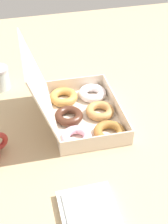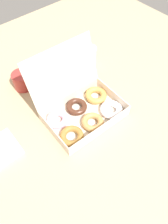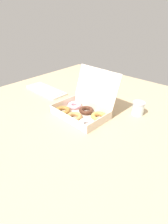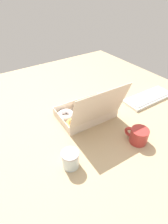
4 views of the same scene
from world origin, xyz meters
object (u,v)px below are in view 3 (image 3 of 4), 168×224
Objects in this scene: glass_jar at (138,108)px; keyboard at (46,90)px; coffee_mug at (99,90)px; donut_box at (83,110)px.

keyboard is at bearing -166.98° from glass_jar.
keyboard is 43.77cm from coffee_mug.
coffee_mug reaches higher than keyboard.
keyboard is (-47.79, 7.52, -2.40)cm from donut_box.
glass_jar reaches higher than keyboard.
coffee_mug is at bearing 32.26° from keyboard.
coffee_mug is 36.59cm from glass_jar.
glass_jar is at bearing 44.13° from donut_box.
glass_jar is (25.15, 24.39, 0.87)cm from donut_box.
glass_jar is at bearing -10.12° from coffee_mug.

